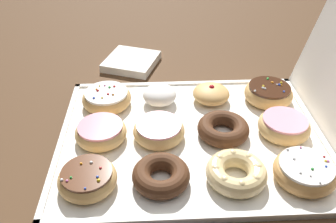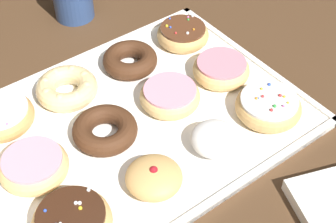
{
  "view_description": "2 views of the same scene",
  "coord_description": "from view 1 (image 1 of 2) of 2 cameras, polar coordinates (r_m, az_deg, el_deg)",
  "views": [
    {
      "loc": [
        0.58,
        -0.08,
        0.51
      ],
      "look_at": [
        -0.06,
        -0.05,
        0.03
      ],
      "focal_mm": 37.32,
      "sensor_mm": 36.0,
      "label": 1
    },
    {
      "loc": [
        -0.54,
        0.34,
        0.67
      ],
      "look_at": [
        -0.04,
        -0.04,
        0.04
      ],
      "focal_mm": 53.91,
      "sensor_mm": 36.0,
      "label": 2
    }
  ],
  "objects": [
    {
      "name": "ground_plane",
      "position": [
        0.78,
        3.8,
        -4.52
      ],
      "size": [
        3.0,
        3.0,
        0.0
      ],
      "primitive_type": "plane",
      "color": "#4C331E"
    },
    {
      "name": "donut_box",
      "position": [
        0.78,
        3.81,
        -4.22
      ],
      "size": [
        0.44,
        0.58,
        0.01
      ],
      "color": "white",
      "rests_on": "ground"
    },
    {
      "name": "sprinkle_donut_0",
      "position": [
        0.87,
        -9.97,
        2.2
      ],
      "size": [
        0.12,
        0.12,
        0.04
      ],
      "color": "tan",
      "rests_on": "donut_box"
    },
    {
      "name": "pink_frosted_donut_1",
      "position": [
        0.77,
        -10.89,
        -3.18
      ],
      "size": [
        0.11,
        0.11,
        0.04
      ],
      "color": "#E5B770",
      "rests_on": "donut_box"
    },
    {
      "name": "sprinkle_donut_2",
      "position": [
        0.67,
        -13.01,
        -10.58
      ],
      "size": [
        0.11,
        0.11,
        0.04
      ],
      "color": "tan",
      "rests_on": "donut_box"
    },
    {
      "name": "powdered_filled_donut_3",
      "position": [
        0.86,
        -1.39,
        2.72
      ],
      "size": [
        0.08,
        0.08,
        0.04
      ],
      "color": "white",
      "rests_on": "donut_box"
    },
    {
      "name": "pink_frosted_donut_4",
      "position": [
        0.75,
        -1.49,
        -3.21
      ],
      "size": [
        0.11,
        0.11,
        0.04
      ],
      "color": "#E5B770",
      "rests_on": "donut_box"
    },
    {
      "name": "chocolate_cake_ring_donut_5",
      "position": [
        0.66,
        -1.15,
        -10.36
      ],
      "size": [
        0.11,
        0.11,
        0.03
      ],
      "color": "#472816",
      "rests_on": "donut_box"
    },
    {
      "name": "jelly_filled_donut_6",
      "position": [
        0.88,
        7.06,
        2.91
      ],
      "size": [
        0.09,
        0.09,
        0.04
      ],
      "color": "tan",
      "rests_on": "donut_box"
    },
    {
      "name": "chocolate_cake_ring_donut_7",
      "position": [
        0.77,
        9.03,
        -2.88
      ],
      "size": [
        0.11,
        0.11,
        0.03
      ],
      "color": "#472816",
      "rests_on": "donut_box"
    },
    {
      "name": "cruller_donut_8",
      "position": [
        0.68,
        11.09,
        -9.69
      ],
      "size": [
        0.12,
        0.12,
        0.04
      ],
      "color": "#EACC8C",
      "rests_on": "donut_box"
    },
    {
      "name": "sprinkle_donut_9",
      "position": [
        0.9,
        16.1,
        2.92
      ],
      "size": [
        0.12,
        0.12,
        0.04
      ],
      "color": "tan",
      "rests_on": "donut_box"
    },
    {
      "name": "pink_frosted_donut_10",
      "position": [
        0.81,
        18.41,
        -2.2
      ],
      "size": [
        0.11,
        0.11,
        0.04
      ],
      "color": "#E5B770",
      "rests_on": "donut_box"
    },
    {
      "name": "sprinkle_donut_11",
      "position": [
        0.71,
        21.43,
        -9.1
      ],
      "size": [
        0.12,
        0.12,
        0.04
      ],
      "color": "tan",
      "rests_on": "donut_box"
    },
    {
      "name": "napkin_stack",
      "position": [
        1.06,
        -5.99,
        8.14
      ],
      "size": [
        0.18,
        0.18,
        0.02
      ],
      "primitive_type": "cube",
      "rotation": [
        0.0,
        0.0,
        -0.35
      ],
      "color": "white",
      "rests_on": "ground"
    }
  ]
}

